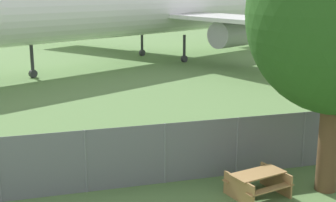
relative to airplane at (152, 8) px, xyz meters
name	(u,v)px	position (x,y,z in m)	size (l,w,h in m)	color
perimeter_fence	(237,146)	(-3.64, -25.94, -3.53)	(56.07, 0.07, 2.03)	slate
airplane	(152,8)	(0.00, 0.00, 0.00)	(41.04, 33.14, 13.65)	white
picnic_bench_open_grass	(258,181)	(-3.73, -27.69, -4.07)	(1.96, 1.76, 0.76)	#A37A47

